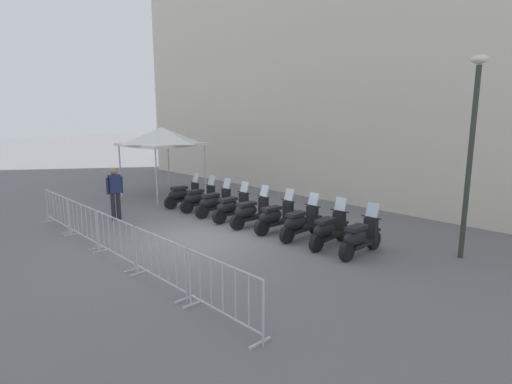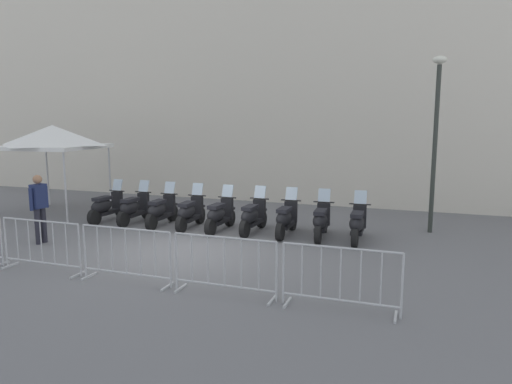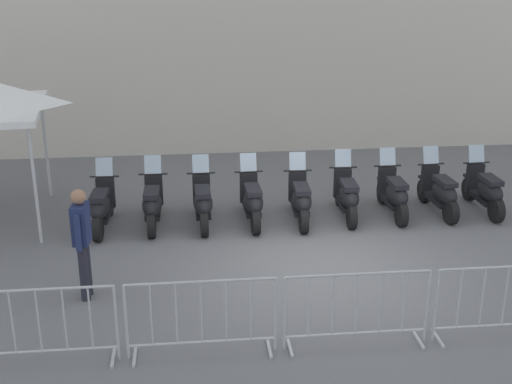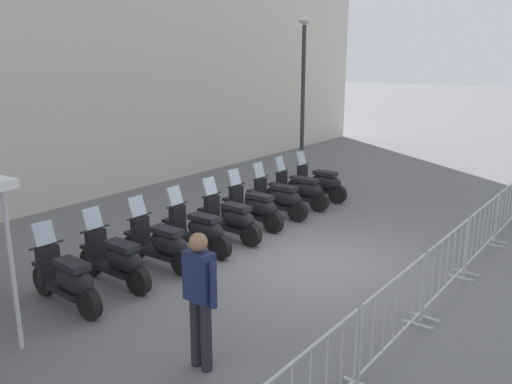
{
  "view_description": "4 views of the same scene",
  "coord_description": "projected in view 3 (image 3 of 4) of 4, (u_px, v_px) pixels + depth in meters",
  "views": [
    {
      "loc": [
        8.18,
        -7.24,
        3.4
      ],
      "look_at": [
        0.74,
        1.54,
        1.22
      ],
      "focal_mm": 28.44,
      "sensor_mm": 36.0,
      "label": 1
    },
    {
      "loc": [
        4.04,
        -10.09,
        3.05
      ],
      "look_at": [
        1.22,
        2.07,
        1.12
      ],
      "focal_mm": 32.46,
      "sensor_mm": 36.0,
      "label": 2
    },
    {
      "loc": [
        -3.18,
        -9.64,
        4.92
      ],
      "look_at": [
        -0.75,
        1.54,
        0.82
      ],
      "focal_mm": 46.91,
      "sensor_mm": 36.0,
      "label": 3
    },
    {
      "loc": [
        -8.34,
        -3.8,
        3.71
      ],
      "look_at": [
        0.98,
        1.78,
        0.87
      ],
      "focal_mm": 37.23,
      "sensor_mm": 36.0,
      "label": 4
    }
  ],
  "objects": [
    {
      "name": "motorcycle_6",
      "position": [
        394.0,
        194.0,
        13.13
      ],
      "size": [
        0.58,
        1.73,
        1.24
      ],
      "color": "black",
      "rests_on": "ground"
    },
    {
      "name": "motorcycle_7",
      "position": [
        440.0,
        192.0,
        13.24
      ],
      "size": [
        0.56,
        1.72,
        1.24
      ],
      "color": "black",
      "rests_on": "ground"
    },
    {
      "name": "motorcycle_5",
      "position": [
        347.0,
        196.0,
        13.03
      ],
      "size": [
        0.63,
        1.72,
        1.24
      ],
      "color": "black",
      "rests_on": "ground"
    },
    {
      "name": "ground_plane",
      "position": [
        319.0,
        265.0,
        11.16
      ],
      "size": [
        120.0,
        120.0,
        0.0
      ],
      "primitive_type": "plane",
      "color": "slate"
    },
    {
      "name": "officer_near_row_end",
      "position": [
        82.0,
        238.0,
        9.81
      ],
      "size": [
        0.28,
        0.54,
        1.73
      ],
      "color": "#23232D",
      "rests_on": "ground"
    },
    {
      "name": "motorcycle_8",
      "position": [
        485.0,
        191.0,
        13.33
      ],
      "size": [
        0.56,
        1.73,
        1.24
      ],
      "color": "black",
      "rests_on": "ground"
    },
    {
      "name": "motorcycle_4",
      "position": [
        300.0,
        200.0,
        12.83
      ],
      "size": [
        0.63,
        1.72,
        1.24
      ],
      "color": "black",
      "rests_on": "ground"
    },
    {
      "name": "barrier_segment_0",
      "position": [
        39.0,
        328.0,
        8.32
      ],
      "size": [
        1.92,
        0.63,
        1.07
      ],
      "color": "#B2B5B7",
      "rests_on": "ground"
    },
    {
      "name": "barrier_segment_1",
      "position": [
        202.0,
        319.0,
        8.52
      ],
      "size": [
        1.92,
        0.63,
        1.07
      ],
      "color": "#B2B5B7",
      "rests_on": "ground"
    },
    {
      "name": "motorcycle_2",
      "position": [
        203.0,
        203.0,
        12.68
      ],
      "size": [
        0.57,
        1.73,
        1.24
      ],
      "color": "black",
      "rests_on": "ground"
    },
    {
      "name": "barrier_segment_3",
      "position": [
        505.0,
        302.0,
        8.92
      ],
      "size": [
        1.92,
        0.63,
        1.07
      ],
      "color": "#B2B5B7",
      "rests_on": "ground"
    },
    {
      "name": "motorcycle_0",
      "position": [
        102.0,
        207.0,
        12.48
      ],
      "size": [
        0.64,
        1.72,
        1.24
      ],
      "color": "black",
      "rests_on": "ground"
    },
    {
      "name": "motorcycle_3",
      "position": [
        252.0,
        201.0,
        12.76
      ],
      "size": [
        0.56,
        1.73,
        1.24
      ],
      "color": "black",
      "rests_on": "ground"
    },
    {
      "name": "motorcycle_1",
      "position": [
        153.0,
        204.0,
        12.62
      ],
      "size": [
        0.6,
        1.72,
        1.24
      ],
      "color": "black",
      "rests_on": "ground"
    },
    {
      "name": "barrier_segment_2",
      "position": [
        357.0,
        310.0,
        8.72
      ],
      "size": [
        1.92,
        0.63,
        1.07
      ],
      "color": "#B2B5B7",
      "rests_on": "ground"
    }
  ]
}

